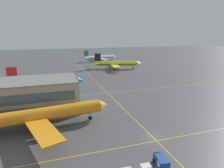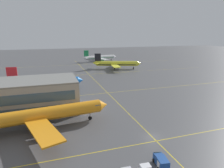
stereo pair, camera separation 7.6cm
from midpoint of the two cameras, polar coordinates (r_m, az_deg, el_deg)
ground_plane at (r=52.22m, az=11.70°, el=-14.89°), size 600.00×600.00×0.00m
airliner_front_gate at (r=56.88m, az=-19.68°, el=-8.42°), size 37.86×32.48×11.76m
airliner_second_row at (r=95.07m, az=-19.12°, el=0.63°), size 35.17×30.06×10.94m
airliner_third_row at (r=143.70m, az=1.27°, el=5.98°), size 34.46×29.51×11.03m
airliner_far_left_stand at (r=182.24m, az=-3.63°, el=7.75°), size 33.62×28.72×10.46m
taxiway_markings at (r=105.15m, az=-4.52°, el=0.61°), size 169.21×182.44×0.01m
service_truck_red_van at (r=42.30m, az=14.13°, el=-20.92°), size 2.67×4.35×2.10m
baggage_cart_row_fourth at (r=41.50m, az=14.80°, el=-22.06°), size 2.80×1.81×1.86m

